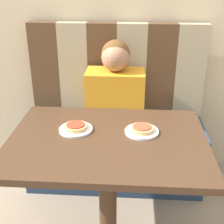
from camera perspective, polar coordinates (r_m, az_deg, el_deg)
The scene contains 9 objects.
wall_back at distance 2.38m, azimuth 1.11°, elevation 18.96°, with size 7.00×0.05×2.60m.
booth_seat at distance 2.45m, azimuth 0.55°, elevation -7.28°, with size 1.31×0.48×0.49m.
booth_backrest at distance 2.38m, azimuth 0.90°, elevation 7.61°, with size 1.31×0.08×0.70m.
dining_table at distance 1.65m, azimuth -0.82°, elevation -7.81°, with size 1.01×0.74×0.76m.
person at distance 2.21m, azimuth 0.61°, elevation 4.50°, with size 0.41×0.24×0.62m.
plate_left at distance 1.68m, azimuth -6.64°, elevation -3.17°, with size 0.18×0.18×0.01m.
plate_right at distance 1.65m, azimuth 5.46°, elevation -3.56°, with size 0.18×0.18×0.01m.
pizza_left at distance 1.67m, azimuth -6.67°, elevation -2.62°, with size 0.12×0.12×0.03m.
pizza_right at distance 1.64m, azimuth 5.48°, elevation -3.01°, with size 0.12×0.12×0.03m.
Camera 1 is at (0.12, -1.38, 1.55)m, focal length 50.00 mm.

